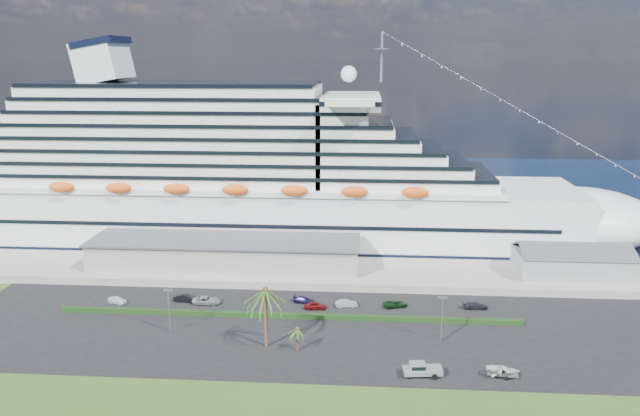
# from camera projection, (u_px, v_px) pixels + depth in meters

# --- Properties ---
(ground) EXTENTS (420.00, 420.00, 0.00)m
(ground) POSITION_uv_depth(u_px,v_px,m) (323.00, 360.00, 102.07)
(ground) COLOR #35541C
(ground) RESTS_ON ground
(asphalt_lot) EXTENTS (140.00, 38.00, 0.12)m
(asphalt_lot) POSITION_uv_depth(u_px,v_px,m) (327.00, 331.00, 112.71)
(asphalt_lot) COLOR black
(asphalt_lot) RESTS_ON ground
(wharf) EXTENTS (240.00, 20.00, 1.80)m
(wharf) POSITION_uv_depth(u_px,v_px,m) (335.00, 272.00, 140.60)
(wharf) COLOR gray
(wharf) RESTS_ON ground
(water) EXTENTS (420.00, 160.00, 0.02)m
(water) POSITION_uv_depth(u_px,v_px,m) (347.00, 191.00, 227.98)
(water) COLOR black
(water) RESTS_ON ground
(cruise_ship) EXTENTS (191.00, 38.00, 54.00)m
(cruise_ship) POSITION_uv_depth(u_px,v_px,m) (257.00, 181.00, 161.55)
(cruise_ship) COLOR silver
(cruise_ship) RESTS_ON ground
(terminal_building) EXTENTS (61.00, 15.00, 6.30)m
(terminal_building) POSITION_uv_depth(u_px,v_px,m) (225.00, 252.00, 141.34)
(terminal_building) COLOR gray
(terminal_building) RESTS_ON wharf
(port_shed) EXTENTS (24.00, 12.31, 7.37)m
(port_shed) POSITION_uv_depth(u_px,v_px,m) (572.00, 263.00, 136.17)
(port_shed) COLOR gray
(port_shed) RESTS_ON wharf
(hedge) EXTENTS (88.00, 1.10, 0.90)m
(hedge) POSITION_uv_depth(u_px,v_px,m) (287.00, 316.00, 117.98)
(hedge) COLOR black
(hedge) RESTS_ON asphalt_lot
(lamp_post_left) EXTENTS (1.60, 0.35, 8.27)m
(lamp_post_left) POSITION_uv_depth(u_px,v_px,m) (169.00, 306.00, 110.47)
(lamp_post_left) COLOR gray
(lamp_post_left) RESTS_ON asphalt_lot
(lamp_post_right) EXTENTS (1.60, 0.35, 8.27)m
(lamp_post_right) POSITION_uv_depth(u_px,v_px,m) (442.00, 313.00, 107.16)
(lamp_post_right) COLOR gray
(lamp_post_right) RESTS_ON asphalt_lot
(palm_tall) EXTENTS (8.82, 8.82, 11.13)m
(palm_tall) POSITION_uv_depth(u_px,v_px,m) (265.00, 296.00, 104.43)
(palm_tall) COLOR #47301E
(palm_tall) RESTS_ON ground
(palm_short) EXTENTS (3.53, 3.53, 4.56)m
(palm_short) POSITION_uv_depth(u_px,v_px,m) (297.00, 332.00, 103.93)
(palm_short) COLOR #47301E
(palm_short) RESTS_ON ground
(parked_car_0) EXTENTS (4.29, 2.78, 1.36)m
(parked_car_0) POSITION_uv_depth(u_px,v_px,m) (117.00, 300.00, 124.79)
(parked_car_0) COLOR white
(parked_car_0) RESTS_ON asphalt_lot
(parked_car_1) EXTENTS (4.90, 2.01, 1.58)m
(parked_car_1) POSITION_uv_depth(u_px,v_px,m) (186.00, 298.00, 125.66)
(parked_car_1) COLOR black
(parked_car_1) RESTS_ON asphalt_lot
(parked_car_2) EXTENTS (5.66, 2.83, 1.54)m
(parked_car_2) POSITION_uv_depth(u_px,v_px,m) (206.00, 300.00, 124.46)
(parked_car_2) COLOR #96979E
(parked_car_2) RESTS_ON asphalt_lot
(parked_car_3) EXTENTS (4.68, 2.73, 1.27)m
(parked_car_3) POSITION_uv_depth(u_px,v_px,m) (304.00, 300.00, 125.04)
(parked_car_3) COLOR #171241
(parked_car_3) RESTS_ON asphalt_lot
(parked_car_4) EXTENTS (4.47, 2.08, 1.48)m
(parked_car_4) POSITION_uv_depth(u_px,v_px,m) (315.00, 306.00, 121.94)
(parked_car_4) COLOR maroon
(parked_car_4) RESTS_ON asphalt_lot
(parked_car_5) EXTENTS (4.50, 2.24, 1.42)m
(parked_car_5) POSITION_uv_depth(u_px,v_px,m) (347.00, 303.00, 123.05)
(parked_car_5) COLOR #A7A9AE
(parked_car_5) RESTS_ON asphalt_lot
(parked_car_6) EXTENTS (5.14, 3.59, 1.30)m
(parked_car_6) POSITION_uv_depth(u_px,v_px,m) (395.00, 304.00, 122.98)
(parked_car_6) COLOR black
(parked_car_6) RESTS_ON asphalt_lot
(parked_car_7) EXTENTS (4.99, 2.28, 1.41)m
(parked_car_7) POSITION_uv_depth(u_px,v_px,m) (476.00, 305.00, 122.18)
(parked_car_7) COLOR #24242A
(parked_car_7) RESTS_ON asphalt_lot
(pickup_truck) EXTENTS (6.22, 2.81, 2.12)m
(pickup_truck) POSITION_uv_depth(u_px,v_px,m) (422.00, 369.00, 96.44)
(pickup_truck) COLOR black
(pickup_truck) RESTS_ON asphalt_lot
(boat_trailer) EXTENTS (6.12, 4.36, 1.71)m
(boat_trailer) POSITION_uv_depth(u_px,v_px,m) (503.00, 370.00, 96.06)
(boat_trailer) COLOR gray
(boat_trailer) RESTS_ON asphalt_lot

